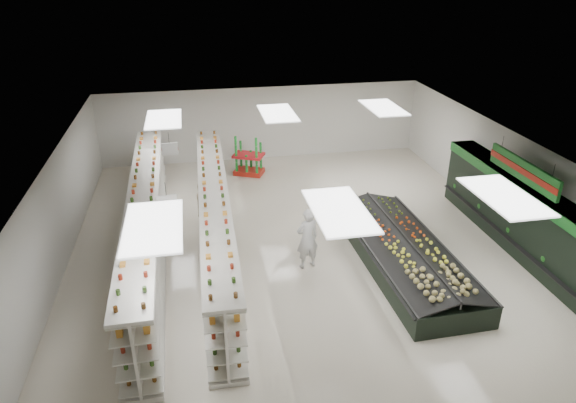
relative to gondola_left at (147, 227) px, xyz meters
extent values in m
plane|color=beige|center=(4.60, -0.28, -0.95)|extent=(16.00, 16.00, 0.00)
cube|color=white|center=(4.60, -0.28, 2.25)|extent=(14.00, 16.00, 0.02)
cube|color=silver|center=(4.60, 7.72, 0.65)|extent=(14.00, 0.02, 3.20)
cube|color=silver|center=(4.60, -8.28, 0.65)|extent=(14.00, 0.02, 3.20)
cube|color=silver|center=(-2.40, -0.28, 0.65)|extent=(0.02, 16.00, 3.20)
cube|color=silver|center=(11.60, -0.28, 0.65)|extent=(0.02, 16.00, 3.20)
cube|color=black|center=(11.15, -1.78, 0.15)|extent=(0.80, 8.00, 2.20)
cube|color=#1C6924|center=(11.13, -1.78, 1.10)|extent=(0.85, 8.00, 0.30)
cube|color=black|center=(10.90, -1.78, -0.40)|extent=(0.55, 7.80, 0.15)
cube|color=silver|center=(11.00, -1.78, 0.40)|extent=(0.45, 7.70, 0.03)
cube|color=silver|center=(11.00, -1.78, 0.70)|extent=(0.45, 7.70, 0.03)
cube|color=white|center=(0.80, -2.28, 1.80)|extent=(0.50, 0.06, 0.40)
cube|color=#AC1F13|center=(0.80, -2.28, 1.80)|extent=(0.52, 0.02, 0.12)
cylinder|color=black|center=(0.80, -2.28, 2.10)|extent=(0.01, 0.01, 0.50)
cube|color=white|center=(0.80, 1.72, 1.80)|extent=(0.50, 0.06, 0.40)
cube|color=#AC1F13|center=(0.80, 1.72, 1.80)|extent=(0.52, 0.02, 0.12)
cylinder|color=black|center=(0.80, 1.72, 2.10)|extent=(0.01, 0.01, 0.50)
cube|color=#1C6924|center=(10.85, -1.78, 1.70)|extent=(0.10, 3.20, 0.60)
cube|color=#AC1F13|center=(10.79, -1.78, 1.70)|extent=(0.03, 3.20, 0.18)
cylinder|color=black|center=(10.85, -2.98, 2.10)|extent=(0.01, 0.01, 0.50)
cylinder|color=black|center=(10.85, -0.58, 2.10)|extent=(0.01, 0.01, 0.50)
cube|color=silver|center=(0.00, 0.00, -0.89)|extent=(1.12, 11.93, 0.12)
cube|color=silver|center=(0.00, 0.00, 0.04)|extent=(0.29, 11.92, 1.99)
cube|color=silver|center=(0.00, 0.00, 1.08)|extent=(1.12, 11.93, 0.08)
cube|color=silver|center=(-0.23, 0.00, -0.77)|extent=(0.66, 11.83, 0.03)
cube|color=silver|center=(-0.23, 0.00, -0.34)|extent=(0.66, 11.83, 0.03)
cube|color=silver|center=(-0.23, 0.00, 0.10)|extent=(0.66, 11.83, 0.03)
cube|color=silver|center=(-0.23, 0.00, 0.53)|extent=(0.66, 11.83, 0.03)
cube|color=silver|center=(-0.23, 0.00, 0.97)|extent=(0.66, 11.83, 0.03)
cube|color=silver|center=(0.23, 0.00, -0.77)|extent=(0.66, 11.83, 0.03)
cube|color=silver|center=(0.23, 0.00, -0.34)|extent=(0.66, 11.83, 0.03)
cube|color=silver|center=(0.23, 0.00, 0.10)|extent=(0.66, 11.83, 0.03)
cube|color=silver|center=(0.23, 0.00, 0.53)|extent=(0.66, 11.83, 0.03)
cube|color=silver|center=(0.23, 0.00, 0.97)|extent=(0.66, 11.83, 0.03)
cube|color=silver|center=(2.01, -0.05, -0.89)|extent=(1.11, 11.60, 0.12)
cube|color=silver|center=(2.01, -0.05, 0.02)|extent=(0.30, 11.58, 1.93)
cube|color=silver|center=(2.01, -0.05, 1.02)|extent=(1.11, 11.60, 0.08)
cube|color=silver|center=(1.79, -0.05, -0.77)|extent=(0.66, 11.49, 0.03)
cube|color=silver|center=(1.79, -0.05, -0.35)|extent=(0.66, 11.49, 0.03)
cube|color=silver|center=(1.79, -0.05, 0.07)|extent=(0.66, 11.49, 0.03)
cube|color=silver|center=(1.79, -0.05, 0.49)|extent=(0.66, 11.49, 0.03)
cube|color=silver|center=(1.79, -0.05, 0.91)|extent=(0.66, 11.49, 0.03)
cube|color=silver|center=(2.24, -0.06, -0.77)|extent=(0.66, 11.49, 0.03)
cube|color=silver|center=(2.24, -0.06, -0.35)|extent=(0.66, 11.49, 0.03)
cube|color=silver|center=(2.24, -0.06, 0.07)|extent=(0.66, 11.49, 0.03)
cube|color=silver|center=(2.24, -0.06, 0.49)|extent=(0.66, 11.49, 0.03)
cube|color=silver|center=(2.24, -0.06, 0.91)|extent=(0.66, 11.49, 0.03)
cube|color=black|center=(7.33, -2.00, -0.63)|extent=(2.35, 6.48, 0.64)
cube|color=#262626|center=(6.27, -2.02, -0.29)|extent=(0.20, 6.44, 0.06)
cube|color=#262626|center=(8.40, -1.98, -0.29)|extent=(0.20, 6.44, 0.06)
cube|color=black|center=(6.76, -2.01, -0.19)|extent=(1.32, 6.37, 0.33)
cube|color=black|center=(7.91, -1.99, -0.19)|extent=(1.32, 6.37, 0.33)
cube|color=#262626|center=(7.33, -2.00, -0.10)|extent=(0.18, 6.34, 0.23)
cube|color=#AC1F13|center=(3.74, 5.90, -0.85)|extent=(1.38, 1.19, 0.19)
cube|color=red|center=(3.74, 5.90, -0.13)|extent=(1.44, 1.26, 0.10)
imported|color=silver|center=(4.54, -1.54, -0.01)|extent=(0.77, 0.61, 1.87)
imported|color=tan|center=(1.80, 2.46, -0.17)|extent=(0.78, 0.89, 1.56)
camera|label=1|loc=(1.59, -14.00, 7.24)|focal=32.00mm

